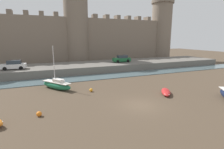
{
  "coord_description": "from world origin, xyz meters",
  "views": [
    {
      "loc": [
        -9.57,
        -15.19,
        7.09
      ],
      "look_at": [
        -1.23,
        5.07,
        2.5
      ],
      "focal_mm": 28.0,
      "sensor_mm": 36.0,
      "label": 1
    }
  ],
  "objects_px": {
    "car_quay_west": "(14,65)",
    "car_quay_east": "(122,59)",
    "mooring_buoy_off_centre": "(39,114)",
    "rowboat_foreground_right": "(166,92)",
    "sailboat_midflat_centre": "(57,85)",
    "mooring_buoy_near_channel": "(91,90)"
  },
  "relations": [
    {
      "from": "car_quay_west",
      "to": "car_quay_east",
      "type": "relative_size",
      "value": 1.0
    },
    {
      "from": "car_quay_east",
      "to": "mooring_buoy_off_centre",
      "type": "bearing_deg",
      "value": -131.58
    },
    {
      "from": "mooring_buoy_off_centre",
      "to": "car_quay_east",
      "type": "xyz_separation_m",
      "value": [
        18.2,
        20.52,
        2.07
      ]
    },
    {
      "from": "rowboat_foreground_right",
      "to": "sailboat_midflat_centre",
      "type": "height_order",
      "value": "sailboat_midflat_centre"
    },
    {
      "from": "car_quay_west",
      "to": "car_quay_east",
      "type": "bearing_deg",
      "value": 3.59
    },
    {
      "from": "sailboat_midflat_centre",
      "to": "mooring_buoy_off_centre",
      "type": "height_order",
      "value": "sailboat_midflat_centre"
    },
    {
      "from": "mooring_buoy_near_channel",
      "to": "car_quay_east",
      "type": "relative_size",
      "value": 0.11
    },
    {
      "from": "mooring_buoy_near_channel",
      "to": "mooring_buoy_off_centre",
      "type": "bearing_deg",
      "value": -139.74
    },
    {
      "from": "sailboat_midflat_centre",
      "to": "car_quay_east",
      "type": "height_order",
      "value": "sailboat_midflat_centre"
    },
    {
      "from": "mooring_buoy_off_centre",
      "to": "car_quay_west",
      "type": "distance_m",
      "value": 19.65
    },
    {
      "from": "rowboat_foreground_right",
      "to": "car_quay_west",
      "type": "height_order",
      "value": "car_quay_west"
    },
    {
      "from": "mooring_buoy_near_channel",
      "to": "car_quay_west",
      "type": "xyz_separation_m",
      "value": [
        -10.5,
        13.62,
        2.08
      ]
    },
    {
      "from": "mooring_buoy_off_centre",
      "to": "car_quay_west",
      "type": "relative_size",
      "value": 0.11
    },
    {
      "from": "rowboat_foreground_right",
      "to": "car_quay_east",
      "type": "xyz_separation_m",
      "value": [
        3.09,
        19.68,
        2.0
      ]
    },
    {
      "from": "mooring_buoy_off_centre",
      "to": "mooring_buoy_near_channel",
      "type": "height_order",
      "value": "mooring_buoy_off_centre"
    },
    {
      "from": "mooring_buoy_near_channel",
      "to": "sailboat_midflat_centre",
      "type": "bearing_deg",
      "value": 143.52
    },
    {
      "from": "car_quay_east",
      "to": "mooring_buoy_near_channel",
      "type": "bearing_deg",
      "value": -127.94
    },
    {
      "from": "mooring_buoy_near_channel",
      "to": "car_quay_east",
      "type": "bearing_deg",
      "value": 52.06
    },
    {
      "from": "rowboat_foreground_right",
      "to": "mooring_buoy_near_channel",
      "type": "xyz_separation_m",
      "value": [
        -8.62,
        4.67,
        -0.09
      ]
    },
    {
      "from": "rowboat_foreground_right",
      "to": "mooring_buoy_off_centre",
      "type": "relative_size",
      "value": 6.89
    },
    {
      "from": "car_quay_east",
      "to": "sailboat_midflat_centre",
      "type": "bearing_deg",
      "value": -142.98
    },
    {
      "from": "rowboat_foreground_right",
      "to": "car_quay_west",
      "type": "distance_m",
      "value": 26.53
    }
  ]
}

